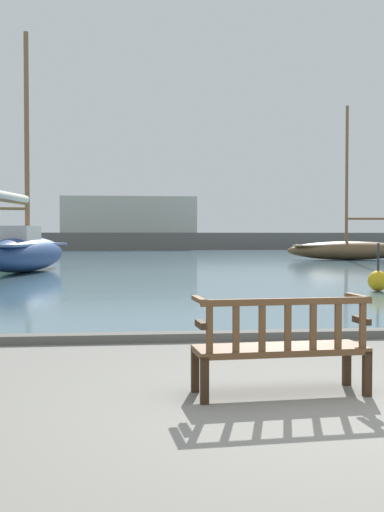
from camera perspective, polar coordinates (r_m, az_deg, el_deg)
The scene contains 8 objects.
ground_plane at distance 5.61m, azimuth 13.29°, elevation -13.55°, with size 160.00×160.00×0.00m, color gray.
harbor_water at distance 49.15m, azimuth -4.07°, elevation 0.13°, with size 100.00×80.00×0.08m, color slate.
quay_edge_kerb at distance 9.24m, azimuth 5.25°, elevation -7.04°, with size 40.00×0.30×0.12m, color #5B5954.
park_bench at distance 6.06m, azimuth 7.94°, elevation -7.82°, with size 1.63×0.64×0.92m.
sailboat_distant_harbor at distance 25.68m, azimuth -14.59°, elevation 0.48°, with size 3.20×8.46×9.32m.
sailboat_nearest_starboard at distance 38.32m, azimuth 13.82°, elevation 0.61°, with size 7.37×2.20×8.90m.
channel_buoy at distance 16.91m, azimuth 16.21°, elevation -2.10°, with size 0.52×0.52×1.22m.
far_breakwater at distance 64.86m, azimuth -4.89°, elevation 2.00°, with size 54.20×2.40×5.42m.
Camera 1 is at (-1.81, -5.09, 1.48)m, focal length 45.00 mm.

